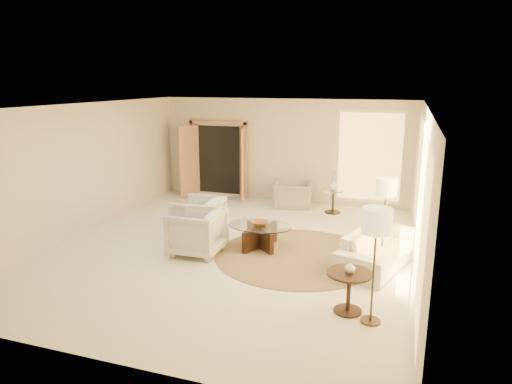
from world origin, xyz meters
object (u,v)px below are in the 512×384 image
(bowl, at_px, (260,223))
(side_vase, at_px, (334,185))
(coffee_table, at_px, (260,234))
(side_table, at_px, (333,199))
(accent_chair, at_px, (293,191))
(end_table, at_px, (349,285))
(floor_lamp_far, at_px, (377,226))
(armchair_left, at_px, (198,216))
(floor_lamp_near, at_px, (386,191))
(sofa, at_px, (382,247))
(end_vase, at_px, (350,267))
(armchair_right, at_px, (197,230))

(bowl, xyz_separation_m, side_vase, (0.97, 2.97, 0.21))
(coffee_table, bearing_deg, side_table, 71.82)
(accent_chair, relative_size, end_table, 1.55)
(side_table, distance_m, floor_lamp_far, 5.51)
(end_table, relative_size, side_vase, 2.53)
(armchair_left, bearing_deg, side_table, 139.62)
(accent_chair, relative_size, floor_lamp_near, 0.65)
(accent_chair, height_order, bowl, accent_chair)
(coffee_table, xyz_separation_m, side_vase, (0.97, 2.97, 0.42))
(floor_lamp_near, bearing_deg, coffee_table, -175.55)
(sofa, distance_m, bowl, 2.36)
(armchair_left, distance_m, floor_lamp_near, 3.91)
(side_table, distance_m, end_vase, 5.16)
(armchair_right, xyz_separation_m, side_vase, (2.04, 3.64, 0.24))
(end_table, height_order, side_table, end_table)
(side_table, bearing_deg, side_vase, -90.00)
(armchair_left, bearing_deg, armchair_right, 25.01)
(sofa, relative_size, floor_lamp_far, 1.36)
(end_table, bearing_deg, side_vase, 101.68)
(floor_lamp_near, bearing_deg, sofa, -90.52)
(side_table, distance_m, bowl, 3.13)
(floor_lamp_near, distance_m, floor_lamp_far, 2.45)
(side_table, height_order, floor_lamp_near, floor_lamp_near)
(armchair_left, distance_m, end_vase, 4.18)
(end_table, bearing_deg, armchair_right, 155.48)
(floor_lamp_near, bearing_deg, side_table, 116.36)
(floor_lamp_near, xyz_separation_m, floor_lamp_far, (0.00, -2.45, 0.08))
(floor_lamp_far, height_order, end_vase, floor_lamp_far)
(armchair_right, relative_size, accent_chair, 0.95)
(sofa, xyz_separation_m, side_vase, (-1.38, 3.04, 0.39))
(armchair_left, distance_m, side_table, 3.66)
(accent_chair, distance_m, side_table, 1.13)
(armchair_right, bearing_deg, floor_lamp_near, 103.51)
(coffee_table, bearing_deg, armchair_right, -147.80)
(sofa, bearing_deg, armchair_right, 118.17)
(accent_chair, bearing_deg, side_vase, 156.72)
(end_table, xyz_separation_m, floor_lamp_near, (0.34, 2.26, 0.90))
(bowl, bearing_deg, side_vase, 71.82)
(bowl, distance_m, end_vase, 2.90)
(armchair_left, bearing_deg, accent_chair, 156.99)
(armchair_right, bearing_deg, accent_chair, 165.85)
(end_table, bearing_deg, coffee_table, 134.20)
(end_table, bearing_deg, floor_lamp_near, 81.50)
(end_table, bearing_deg, side_table, 101.68)
(coffee_table, bearing_deg, floor_lamp_far, -43.89)
(coffee_table, height_order, end_table, end_table)
(armchair_right, distance_m, end_vase, 3.39)
(armchair_right, height_order, accent_chair, armchair_right)
(armchair_right, relative_size, bowl, 2.88)
(floor_lamp_far, bearing_deg, floor_lamp_near, 90.00)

